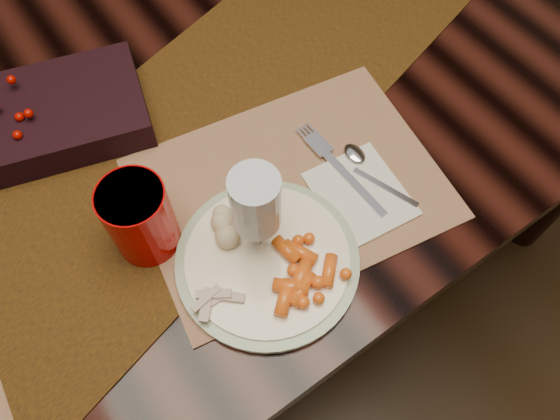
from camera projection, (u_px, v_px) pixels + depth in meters
floor at (214, 274)px, 1.57m from camera, size 5.00×5.00×0.00m
dining_table at (197, 213)px, 1.24m from camera, size 1.80×1.00×0.75m
table_runner at (171, 163)px, 0.85m from camera, size 1.79×0.82×0.00m
centerpiece at (27, 118)px, 0.85m from camera, size 0.40×0.28×0.07m
placemat_main at (291, 188)px, 0.83m from camera, size 0.50×0.40×0.00m
dinner_plate at (267, 260)px, 0.76m from camera, size 0.33×0.33×0.01m
baby_carrots at (297, 260)px, 0.74m from camera, size 0.13×0.11×0.02m
mashed_potatoes at (221, 225)px, 0.76m from camera, size 0.09×0.08×0.04m
turkey_shreds at (214, 295)px, 0.72m from camera, size 0.08×0.07×0.02m
napkin at (360, 194)px, 0.82m from camera, size 0.14×0.16×0.01m
fork at (345, 173)px, 0.83m from camera, size 0.03×0.18×0.00m
spoon at (375, 177)px, 0.83m from camera, size 0.07×0.14×0.00m
red_cup at (140, 218)px, 0.73m from camera, size 0.10×0.10×0.12m
wine_glass at (257, 218)px, 0.71m from camera, size 0.08×0.08×0.18m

